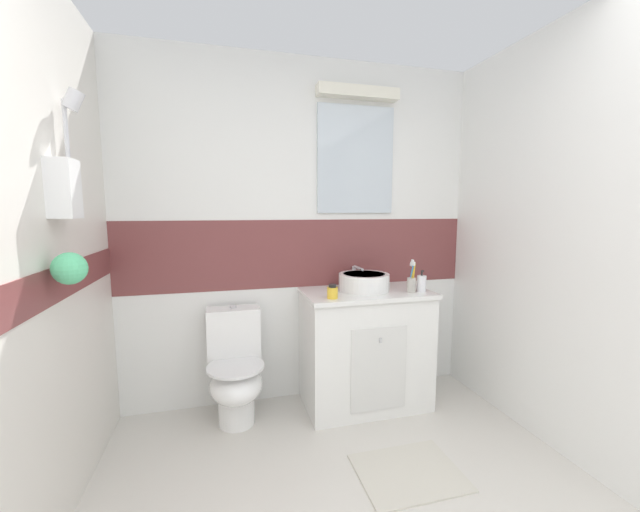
{
  "coord_description": "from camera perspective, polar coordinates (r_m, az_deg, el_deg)",
  "views": [
    {
      "loc": [
        -0.59,
        -0.29,
        1.42
      ],
      "look_at": [
        0.03,
        2.03,
        1.13
      ],
      "focal_mm": 20.94,
      "sensor_mm": 36.0,
      "label": 1
    }
  ],
  "objects": [
    {
      "name": "wall_right_plain",
      "position": [
        2.45,
        37.41,
        1.58
      ],
      "size": [
        0.1,
        3.48,
        2.5
      ],
      "primitive_type": "cube",
      "color": "white",
      "rests_on": "ground_plane"
    },
    {
      "name": "toothbrush_cup",
      "position": [
        2.68,
        13.82,
        -4.02
      ],
      "size": [
        0.06,
        0.06,
        0.23
      ],
      "color": "#B2ADA3",
      "rests_on": "vanity_cabinet"
    },
    {
      "name": "hair_gel_jar",
      "position": [
        2.43,
        1.92,
        -5.51
      ],
      "size": [
        0.07,
        0.07,
        0.09
      ],
      "color": "yellow",
      "rests_on": "vanity_cabinet"
    },
    {
      "name": "sink_basin",
      "position": [
        2.7,
        6.71,
        -3.86
      ],
      "size": [
        0.36,
        0.41,
        0.15
      ],
      "color": "white",
      "rests_on": "vanity_cabinet"
    },
    {
      "name": "soap_dispenser",
      "position": [
        2.72,
        15.25,
        -4.08
      ],
      "size": [
        0.07,
        0.07,
        0.16
      ],
      "color": "white",
      "rests_on": "vanity_cabinet"
    },
    {
      "name": "vanity_cabinet",
      "position": [
        2.81,
        6.88,
        -13.73
      ],
      "size": [
        0.9,
        0.53,
        0.85
      ],
      "color": "white",
      "rests_on": "ground_plane"
    },
    {
      "name": "wall_back_tiled",
      "position": [
        2.81,
        -2.65,
        3.81
      ],
      "size": [
        3.2,
        0.2,
        2.5
      ],
      "color": "white",
      "rests_on": "ground_plane"
    },
    {
      "name": "toilet",
      "position": [
        2.67,
        -12.81,
        -16.66
      ],
      "size": [
        0.37,
        0.5,
        0.77
      ],
      "color": "white",
      "rests_on": "ground_plane"
    },
    {
      "name": "bath_mat",
      "position": [
        2.39,
        13.4,
        -29.5
      ],
      "size": [
        0.55,
        0.44,
        0.01
      ],
      "primitive_type": "cube",
      "color": "beige",
      "rests_on": "ground_plane"
    }
  ]
}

